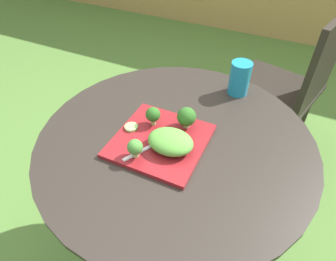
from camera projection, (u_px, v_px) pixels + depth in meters
name	position (u px, v px, depth m)	size (l,w,h in m)	color
ground_plane	(173.00, 249.00, 1.41)	(12.00, 12.00, 0.00)	#4C7533
patio_table	(174.00, 191.00, 1.10)	(0.86, 0.86, 0.73)	#28231E
patio_chair	(293.00, 81.00, 1.53)	(0.54, 0.54, 0.90)	black
salad_plate	(160.00, 141.00, 0.89)	(0.27, 0.27, 0.01)	maroon
drinking_glass	(239.00, 80.00, 1.06)	(0.07, 0.07, 0.12)	teal
fork	(150.00, 146.00, 0.86)	(0.09, 0.14, 0.00)	silver
lettuce_mound	(171.00, 141.00, 0.85)	(0.14, 0.11, 0.05)	#519338
broccoli_floret_0	(187.00, 117.00, 0.91)	(0.06, 0.06, 0.07)	#99B770
broccoli_floret_1	(135.00, 147.00, 0.81)	(0.04, 0.04, 0.06)	#99B770
broccoli_floret_2	(153.00, 115.00, 0.92)	(0.05, 0.05, 0.06)	#99B770
cucumber_slice_0	(131.00, 127.00, 0.92)	(0.04, 0.04, 0.01)	#8EB766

